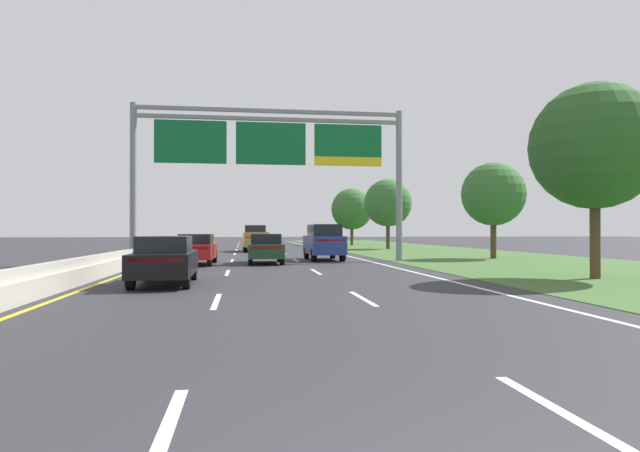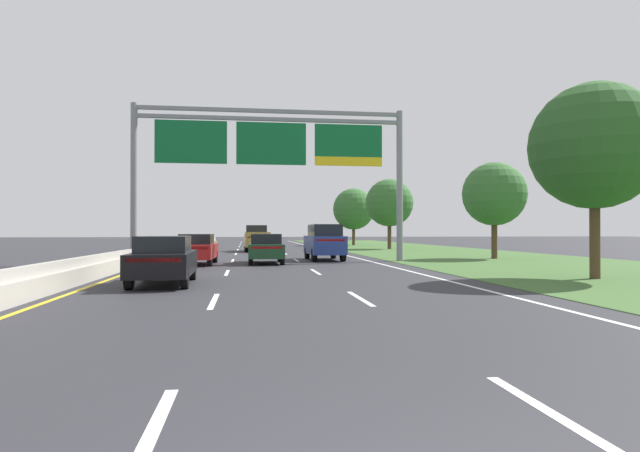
{
  "view_description": "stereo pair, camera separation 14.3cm",
  "coord_description": "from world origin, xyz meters",
  "px_view_note": "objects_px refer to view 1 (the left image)",
  "views": [
    {
      "loc": [
        -1.18,
        -3.04,
        1.75
      ],
      "look_at": [
        2.48,
        22.78,
        1.97
      ],
      "focal_mm": 30.18,
      "sensor_mm": 36.0,
      "label": 1
    },
    {
      "loc": [
        -1.04,
        -3.06,
        1.75
      ],
      "look_at": [
        2.48,
        22.78,
        1.97
      ],
      "focal_mm": 30.18,
      "sensor_mm": 36.0,
      "label": 2
    }
  ],
  "objects_px": {
    "car_red_left_lane_sedan": "(197,249)",
    "car_darkgreen_centre_lane_sedan": "(266,248)",
    "car_blue_right_lane_suv": "(324,242)",
    "overhead_sign_gantry": "(271,151)",
    "roadside_tree_far": "(388,203)",
    "car_black_left_lane_sedan": "(165,259)",
    "pickup_truck_gold": "(255,239)",
    "roadside_tree_distant": "(352,209)",
    "roadside_tree_near": "(595,146)",
    "roadside_tree_mid": "(493,194)"
  },
  "relations": [
    {
      "from": "roadside_tree_mid",
      "to": "roadside_tree_distant",
      "type": "bearing_deg",
      "value": 94.75
    },
    {
      "from": "car_blue_right_lane_suv",
      "to": "roadside_tree_far",
      "type": "bearing_deg",
      "value": -27.01
    },
    {
      "from": "roadside_tree_far",
      "to": "roadside_tree_distant",
      "type": "xyz_separation_m",
      "value": [
        -0.72,
        13.54,
        -0.05
      ]
    },
    {
      "from": "car_black_left_lane_sedan",
      "to": "roadside_tree_near",
      "type": "bearing_deg",
      "value": -91.73
    },
    {
      "from": "roadside_tree_far",
      "to": "roadside_tree_distant",
      "type": "height_order",
      "value": "roadside_tree_distant"
    },
    {
      "from": "roadside_tree_distant",
      "to": "overhead_sign_gantry",
      "type": "bearing_deg",
      "value": -108.86
    },
    {
      "from": "car_black_left_lane_sedan",
      "to": "roadside_tree_far",
      "type": "xyz_separation_m",
      "value": [
        15.98,
        31.21,
        3.54
      ]
    },
    {
      "from": "car_darkgreen_centre_lane_sedan",
      "to": "roadside_tree_mid",
      "type": "relative_size",
      "value": 0.74
    },
    {
      "from": "car_black_left_lane_sedan",
      "to": "roadside_tree_mid",
      "type": "height_order",
      "value": "roadside_tree_mid"
    },
    {
      "from": "car_darkgreen_centre_lane_sedan",
      "to": "car_red_left_lane_sedan",
      "type": "bearing_deg",
      "value": 99.25
    },
    {
      "from": "car_black_left_lane_sedan",
      "to": "roadside_tree_mid",
      "type": "bearing_deg",
      "value": -54.09
    },
    {
      "from": "car_darkgreen_centre_lane_sedan",
      "to": "roadside_tree_far",
      "type": "xyz_separation_m",
      "value": [
        12.29,
        20.35,
        3.54
      ]
    },
    {
      "from": "overhead_sign_gantry",
      "to": "roadside_tree_far",
      "type": "height_order",
      "value": "overhead_sign_gantry"
    },
    {
      "from": "car_red_left_lane_sedan",
      "to": "roadside_tree_far",
      "type": "height_order",
      "value": "roadside_tree_far"
    },
    {
      "from": "roadside_tree_near",
      "to": "roadside_tree_distant",
      "type": "height_order",
      "value": "roadside_tree_near"
    },
    {
      "from": "pickup_truck_gold",
      "to": "roadside_tree_near",
      "type": "relative_size",
      "value": 0.77
    },
    {
      "from": "car_blue_right_lane_suv",
      "to": "roadside_tree_far",
      "type": "distance_m",
      "value": 20.03
    },
    {
      "from": "roadside_tree_mid",
      "to": "pickup_truck_gold",
      "type": "bearing_deg",
      "value": 135.88
    },
    {
      "from": "car_black_left_lane_sedan",
      "to": "roadside_tree_mid",
      "type": "distance_m",
      "value": 22.6
    },
    {
      "from": "car_blue_right_lane_suv",
      "to": "car_black_left_lane_sedan",
      "type": "distance_m",
      "value": 15.3
    },
    {
      "from": "pickup_truck_gold",
      "to": "car_black_left_lane_sedan",
      "type": "height_order",
      "value": "pickup_truck_gold"
    },
    {
      "from": "pickup_truck_gold",
      "to": "roadside_tree_far",
      "type": "height_order",
      "value": "roadside_tree_far"
    },
    {
      "from": "car_black_left_lane_sedan",
      "to": "roadside_tree_near",
      "type": "relative_size",
      "value": 0.63
    },
    {
      "from": "overhead_sign_gantry",
      "to": "roadside_tree_mid",
      "type": "bearing_deg",
      "value": 6.81
    },
    {
      "from": "car_blue_right_lane_suv",
      "to": "car_black_left_lane_sedan",
      "type": "height_order",
      "value": "car_blue_right_lane_suv"
    },
    {
      "from": "car_red_left_lane_sedan",
      "to": "roadside_tree_mid",
      "type": "relative_size",
      "value": 0.74
    },
    {
      "from": "roadside_tree_far",
      "to": "car_blue_right_lane_suv",
      "type": "bearing_deg",
      "value": -116.3
    },
    {
      "from": "car_blue_right_lane_suv",
      "to": "roadside_tree_mid",
      "type": "bearing_deg",
      "value": -90.72
    },
    {
      "from": "roadside_tree_mid",
      "to": "roadside_tree_distant",
      "type": "distance_m",
      "value": 31.37
    },
    {
      "from": "overhead_sign_gantry",
      "to": "roadside_tree_distant",
      "type": "distance_m",
      "value": 34.83
    },
    {
      "from": "overhead_sign_gantry",
      "to": "pickup_truck_gold",
      "type": "xyz_separation_m",
      "value": [
        -0.52,
        15.58,
        -5.08
      ]
    },
    {
      "from": "pickup_truck_gold",
      "to": "car_darkgreen_centre_lane_sedan",
      "type": "bearing_deg",
      "value": 179.51
    },
    {
      "from": "overhead_sign_gantry",
      "to": "roadside_tree_near",
      "type": "xyz_separation_m",
      "value": [
        11.08,
        -11.98,
        -1.36
      ]
    },
    {
      "from": "overhead_sign_gantry",
      "to": "roadside_tree_distant",
      "type": "bearing_deg",
      "value": 71.14
    },
    {
      "from": "car_blue_right_lane_suv",
      "to": "roadside_tree_mid",
      "type": "height_order",
      "value": "roadside_tree_mid"
    },
    {
      "from": "roadside_tree_distant",
      "to": "car_red_left_lane_sedan",
      "type": "bearing_deg",
      "value": -113.74
    },
    {
      "from": "overhead_sign_gantry",
      "to": "car_darkgreen_centre_lane_sedan",
      "type": "distance_m",
      "value": 5.43
    },
    {
      "from": "car_blue_right_lane_suv",
      "to": "car_darkgreen_centre_lane_sedan",
      "type": "xyz_separation_m",
      "value": [
        -3.53,
        -2.63,
        -0.28
      ]
    },
    {
      "from": "pickup_truck_gold",
      "to": "roadside_tree_near",
      "type": "height_order",
      "value": "roadside_tree_near"
    },
    {
      "from": "car_red_left_lane_sedan",
      "to": "car_darkgreen_centre_lane_sedan",
      "type": "relative_size",
      "value": 1.01
    },
    {
      "from": "pickup_truck_gold",
      "to": "car_black_left_lane_sedan",
      "type": "distance_m",
      "value": 27.63
    },
    {
      "from": "car_blue_right_lane_suv",
      "to": "roadside_tree_far",
      "type": "xyz_separation_m",
      "value": [
        8.76,
        17.72,
        3.26
      ]
    },
    {
      "from": "car_darkgreen_centre_lane_sedan",
      "to": "car_black_left_lane_sedan",
      "type": "bearing_deg",
      "value": 162.14
    },
    {
      "from": "car_black_left_lane_sedan",
      "to": "overhead_sign_gantry",
      "type": "bearing_deg",
      "value": -19.89
    },
    {
      "from": "car_darkgreen_centre_lane_sedan",
      "to": "roadside_tree_distant",
      "type": "bearing_deg",
      "value": -17.93
    },
    {
      "from": "overhead_sign_gantry",
      "to": "car_red_left_lane_sedan",
      "type": "xyz_separation_m",
      "value": [
        -3.89,
        -1.5,
        -5.33
      ]
    },
    {
      "from": "roadside_tree_distant",
      "to": "roadside_tree_near",
      "type": "bearing_deg",
      "value": -90.21
    },
    {
      "from": "overhead_sign_gantry",
      "to": "roadside_tree_far",
      "type": "bearing_deg",
      "value": 58.3
    },
    {
      "from": "roadside_tree_far",
      "to": "pickup_truck_gold",
      "type": "bearing_deg",
      "value": -163.09
    },
    {
      "from": "car_blue_right_lane_suv",
      "to": "overhead_sign_gantry",
      "type": "bearing_deg",
      "value": 116.58
    }
  ]
}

